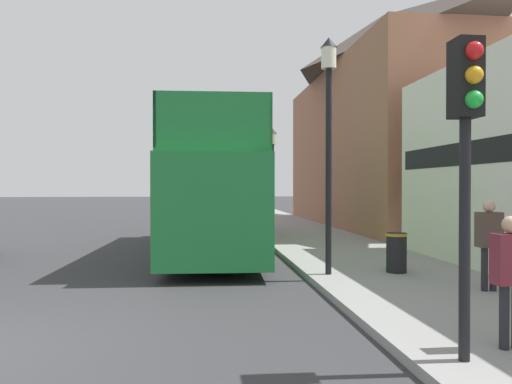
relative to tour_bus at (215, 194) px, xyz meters
The scene contains 12 objects.
ground_plane 12.37m from the tour_bus, 107.15° to the left, with size 144.00×144.00×0.00m, color #333335.
sidewalk 9.62m from the tour_bus, 66.64° to the left, with size 3.86×108.00×0.14m.
brick_terrace_rear 12.84m from the tour_bus, 45.29° to the left, with size 6.00×16.82×10.63m.
tour_bus is the anchor object (origin of this frame).
parked_car_ahead_of_bus 7.80m from the tour_bus, 84.66° to the left, with size 1.92×4.18×1.41m.
pedestrian_nearest 10.57m from the tour_bus, 72.81° to the right, with size 0.41×0.22×1.55m.
pedestrian_second 8.49m from the tour_bus, 56.12° to the right, with size 0.43×0.24×1.64m.
traffic_signal 10.72m from the tour_bus, 77.13° to the right, with size 0.28×0.42×3.48m.
lamp_post_nearest 5.81m from the tour_bus, 65.60° to the right, with size 0.35×0.35×5.08m.
lamp_post_second 5.53m from the tour_bus, 62.39° to the left, with size 0.35×0.35×4.27m.
lamp_post_third 14.75m from the tour_bus, 81.42° to the left, with size 0.35×0.35×4.28m.
litter_bin 6.37m from the tour_bus, 52.39° to the right, with size 0.48×0.48×0.87m.
Camera 1 is at (3.14, -6.17, 2.03)m, focal length 35.00 mm.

